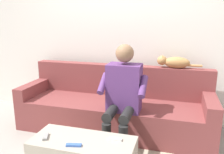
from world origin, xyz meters
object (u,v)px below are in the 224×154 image
Objects in this scene: remote_blue at (74,145)px; remote_white at (115,139)px; cat_on_backrest at (174,62)px; remote_gray at (46,136)px; person_solo_seated at (123,92)px; couch at (114,108)px.

remote_white is at bearing 18.97° from remote_blue.
remote_gray is at bearing 52.15° from cat_on_backrest.
cat_on_backrest is (-0.52, -0.63, 0.26)m from person_solo_seated.
person_solo_seated is 0.96m from remote_gray.
remote_white is (-0.08, 0.61, -0.26)m from person_solo_seated.
remote_white is 0.89× the size of remote_blue.
cat_on_backrest is 1.42m from remote_white.
remote_gray reaches higher than remote_blue.
remote_blue is (0.76, 1.44, -0.51)m from cat_on_backrest.
cat_on_backrest reaches higher than couch.
person_solo_seated is 8.84× the size of remote_blue.
couch is at bearing -40.74° from remote_gray.
cat_on_backrest is at bearing -160.52° from couch.
remote_blue is at bearing 88.45° from couch.
remote_gray is (0.63, 0.14, 0.00)m from remote_white.
couch is 20.95× the size of remote_white.
couch is 0.57m from person_solo_seated.
couch is at bearing -76.27° from remote_white.
remote_white is (-0.28, 0.99, 0.12)m from couch.
remote_blue is at bearing 62.25° from cat_on_backrest.
remote_gray is 0.32m from remote_blue.
remote_gray is (0.55, 0.75, -0.25)m from person_solo_seated.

